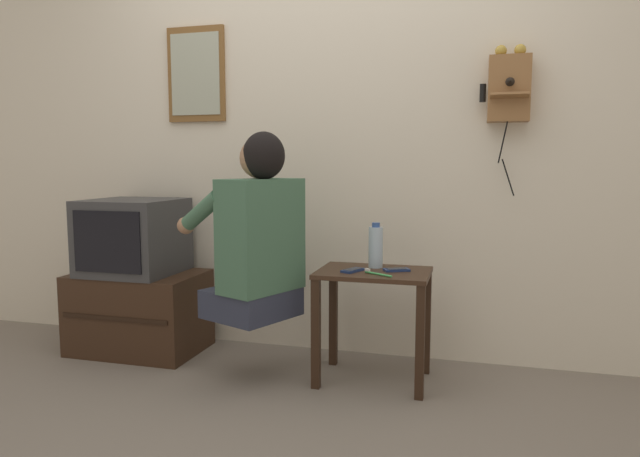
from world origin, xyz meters
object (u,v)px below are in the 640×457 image
(television, at_px, (134,236))
(cell_phone_spare, at_px, (397,270))
(wall_phone_antique, at_px, (509,87))
(toothbrush, at_px, (376,273))
(cell_phone_held, at_px, (353,270))
(framed_picture, at_px, (196,74))
(person, at_px, (257,235))
(water_bottle, at_px, (376,247))

(television, xyz_separation_m, cell_phone_spare, (1.52, -0.08, -0.10))
(wall_phone_antique, height_order, toothbrush, wall_phone_antique)
(television, xyz_separation_m, cell_phone_held, (1.31, -0.15, -0.10))
(framed_picture, bearing_deg, wall_phone_antique, -1.44)
(person, height_order, cell_phone_held, person)
(cell_phone_spare, xyz_separation_m, water_bottle, (-0.12, 0.07, 0.10))
(framed_picture, height_order, toothbrush, framed_picture)
(wall_phone_antique, xyz_separation_m, cell_phone_held, (-0.71, -0.39, -0.90))
(television, bearing_deg, framed_picture, 47.33)
(framed_picture, relative_size, water_bottle, 2.41)
(television, relative_size, toothbrush, 3.40)
(wall_phone_antique, bearing_deg, framed_picture, 178.56)
(framed_picture, height_order, cell_phone_held, framed_picture)
(cell_phone_held, height_order, toothbrush, toothbrush)
(water_bottle, relative_size, toothbrush, 1.56)
(wall_phone_antique, height_order, cell_phone_held, wall_phone_antique)
(television, bearing_deg, cell_phone_held, -6.34)
(person, relative_size, wall_phone_antique, 1.21)
(wall_phone_antique, height_order, water_bottle, wall_phone_antique)
(cell_phone_held, xyz_separation_m, cell_phone_spare, (0.20, 0.07, 0.00))
(television, distance_m, cell_phone_held, 1.33)
(framed_picture, xyz_separation_m, cell_phone_spare, (1.25, -0.37, -1.04))
(person, bearing_deg, television, 96.50)
(toothbrush, bearing_deg, water_bottle, 42.26)
(television, relative_size, cell_phone_spare, 3.59)
(water_bottle, bearing_deg, television, 179.66)
(cell_phone_spare, bearing_deg, toothbrush, -59.31)
(framed_picture, height_order, water_bottle, framed_picture)
(cell_phone_spare, relative_size, toothbrush, 0.95)
(television, distance_m, toothbrush, 1.46)
(framed_picture, xyz_separation_m, water_bottle, (1.13, -0.30, -0.94))
(cell_phone_held, bearing_deg, television, -162.78)
(framed_picture, bearing_deg, television, -132.67)
(television, xyz_separation_m, wall_phone_antique, (2.03, 0.25, 0.80))
(toothbrush, bearing_deg, person, 127.52)
(cell_phone_held, relative_size, water_bottle, 0.60)
(toothbrush, bearing_deg, cell_phone_held, 98.57)
(cell_phone_spare, bearing_deg, person, -100.37)
(wall_phone_antique, xyz_separation_m, toothbrush, (-0.59, -0.44, -0.90))
(person, xyz_separation_m, television, (-0.86, 0.26, -0.07))
(wall_phone_antique, bearing_deg, cell_phone_spare, -147.45)
(cell_phone_held, relative_size, cell_phone_spare, 1.00)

